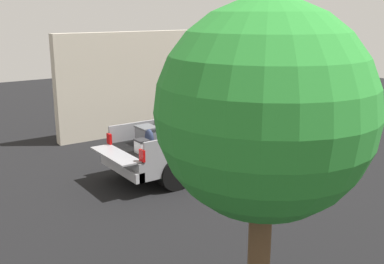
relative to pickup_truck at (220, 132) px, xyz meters
The scene contains 5 objects.
ground_plane 1.04m from the pickup_truck, behind, with size 40.00×40.00×0.00m, color black.
pickup_truck is the anchor object (origin of this frame).
building_facade 4.88m from the pickup_truck, 73.70° to the left, with size 8.90×0.36×3.58m, color beige.
tree_background 7.86m from the pickup_truck, 124.78° to the right, with size 2.50×2.50×4.42m.
trash_can 3.64m from the pickup_truck, 52.72° to the left, with size 0.60×0.60×0.98m.
Camera 1 is at (-7.51, -9.89, 4.26)m, focal length 43.35 mm.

